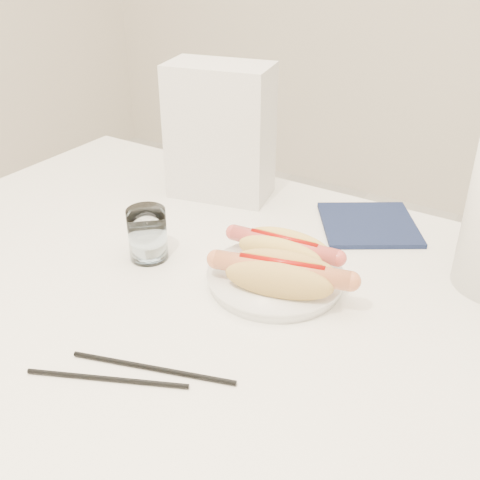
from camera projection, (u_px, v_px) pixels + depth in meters
The scene contains 9 objects.
table at pixel (213, 315), 0.90m from camera, with size 1.20×0.80×0.75m.
plate at pixel (275, 279), 0.86m from camera, with size 0.20×0.20×0.02m, color white.
hotdog_left at pixel (284, 249), 0.88m from camera, with size 0.17×0.08×0.05m.
hotdog_right at pixel (281, 275), 0.81m from camera, with size 0.19×0.11×0.05m.
water_glass at pixel (148, 234), 0.91m from camera, with size 0.06×0.06×0.09m, color white.
chopstick_near at pixel (107, 379), 0.69m from camera, with size 0.01×0.01×0.20m, color black.
chopstick_far at pixel (153, 368), 0.70m from camera, with size 0.01×0.01×0.21m, color black.
napkin_box at pixel (220, 132), 1.08m from camera, with size 0.19×0.11×0.25m, color silver.
navy_napkin at pixel (369, 224), 1.02m from camera, with size 0.16×0.16×0.01m, color #131D3D.
Camera 1 is at (0.42, -0.59, 1.24)m, focal length 43.28 mm.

